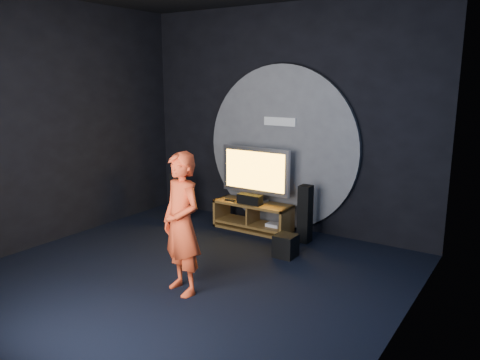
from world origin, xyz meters
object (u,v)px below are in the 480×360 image
at_px(tower_speaker_right, 305,214).
at_px(subwoofer, 286,246).
at_px(player, 182,224).
at_px(tv, 255,172).
at_px(tower_speaker_left, 178,199).
at_px(media_console, 253,218).

height_order(tower_speaker_right, subwoofer, tower_speaker_right).
xyz_separation_m(subwoofer, player, (-0.48, -1.58, 0.65)).
relative_size(tv, player, 0.74).
height_order(tv, tower_speaker_right, tv).
xyz_separation_m(tower_speaker_left, subwoofer, (2.19, -0.33, -0.27)).
bearing_deg(tower_speaker_left, player, -48.19).
distance_m(subwoofer, player, 1.78).
relative_size(media_console, tower_speaker_left, 1.47).
distance_m(tower_speaker_right, subwoofer, 0.73).
bearing_deg(tv, media_console, -83.49).
distance_m(tv, tower_speaker_left, 1.40).
bearing_deg(tower_speaker_right, tv, 172.23).
height_order(media_console, tower_speaker_left, tower_speaker_left).
distance_m(tv, subwoofer, 1.49).
height_order(tower_speaker_left, tower_speaker_right, same).
relative_size(tower_speaker_left, player, 0.53).
distance_m(media_console, player, 2.45).
relative_size(tv, tower_speaker_left, 1.39).
xyz_separation_m(tower_speaker_left, tower_speaker_right, (2.15, 0.35, 0.00)).
relative_size(tv, tower_speaker_right, 1.39).
bearing_deg(tower_speaker_right, player, -101.00).
height_order(media_console, tv, tv).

